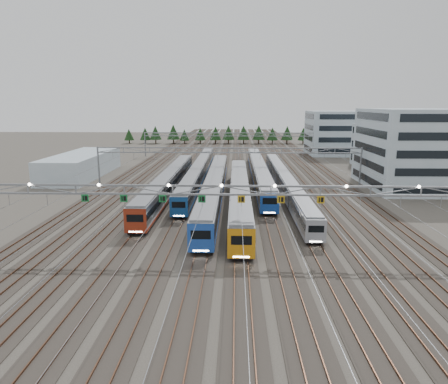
{
  "coord_description": "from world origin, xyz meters",
  "views": [
    {
      "loc": [
        1.6,
        -44.28,
        16.9
      ],
      "look_at": [
        -0.21,
        16.25,
        3.5
      ],
      "focal_mm": 32.0,
      "sensor_mm": 36.0,
      "label": 1
    }
  ],
  "objects_px": {
    "depot_bldg_south": "(413,149)",
    "west_shed": "(82,165)",
    "gantry_near": "(221,192)",
    "depot_bldg_mid": "(386,147)",
    "train_a": "(169,182)",
    "train_c": "(215,186)",
    "train_f": "(285,182)",
    "depot_bldg_north": "(341,133)",
    "train_d": "(239,192)",
    "gantry_far": "(231,137)",
    "gantry_mid": "(228,155)",
    "train_b": "(199,170)",
    "train_e": "(258,170)"
  },
  "relations": [
    {
      "from": "depot_bldg_south",
      "to": "west_shed",
      "type": "distance_m",
      "value": 74.1
    },
    {
      "from": "train_a",
      "to": "train_d",
      "type": "height_order",
      "value": "train_d"
    },
    {
      "from": "train_c",
      "to": "depot_bldg_south",
      "type": "xyz_separation_m",
      "value": [
        40.02,
        10.87,
        5.73
      ]
    },
    {
      "from": "train_d",
      "to": "depot_bldg_mid",
      "type": "bearing_deg",
      "value": 46.85
    },
    {
      "from": "train_b",
      "to": "depot_bldg_mid",
      "type": "distance_m",
      "value": 51.85
    },
    {
      "from": "depot_bldg_north",
      "to": "west_shed",
      "type": "relative_size",
      "value": 0.73
    },
    {
      "from": "train_f",
      "to": "gantry_mid",
      "type": "height_order",
      "value": "gantry_mid"
    },
    {
      "from": "depot_bldg_south",
      "to": "train_d",
      "type": "bearing_deg",
      "value": -155.29
    },
    {
      "from": "train_d",
      "to": "depot_bldg_south",
      "type": "height_order",
      "value": "depot_bldg_south"
    },
    {
      "from": "train_f",
      "to": "depot_bldg_north",
      "type": "xyz_separation_m",
      "value": [
        26.14,
        60.65,
        5.37
      ]
    },
    {
      "from": "train_d",
      "to": "gantry_far",
      "type": "distance_m",
      "value": 63.42
    },
    {
      "from": "train_a",
      "to": "depot_bldg_north",
      "type": "relative_size",
      "value": 2.43
    },
    {
      "from": "train_b",
      "to": "gantry_mid",
      "type": "height_order",
      "value": "gantry_mid"
    },
    {
      "from": "train_b",
      "to": "depot_bldg_north",
      "type": "xyz_separation_m",
      "value": [
        44.14,
        47.88,
        5.24
      ]
    },
    {
      "from": "train_b",
      "to": "train_d",
      "type": "xyz_separation_m",
      "value": [
        9.0,
        -24.07,
        0.19
      ]
    },
    {
      "from": "train_b",
      "to": "depot_bldg_mid",
      "type": "bearing_deg",
      "value": 20.41
    },
    {
      "from": "train_b",
      "to": "train_c",
      "type": "relative_size",
      "value": 1.15
    },
    {
      "from": "train_f",
      "to": "gantry_far",
      "type": "relative_size",
      "value": 1.12
    },
    {
      "from": "train_b",
      "to": "depot_bldg_south",
      "type": "distance_m",
      "value": 45.57
    },
    {
      "from": "train_c",
      "to": "train_f",
      "type": "height_order",
      "value": "train_c"
    },
    {
      "from": "train_a",
      "to": "gantry_mid",
      "type": "height_order",
      "value": "gantry_mid"
    },
    {
      "from": "train_f",
      "to": "depot_bldg_north",
      "type": "distance_m",
      "value": 66.26
    },
    {
      "from": "gantry_far",
      "to": "west_shed",
      "type": "height_order",
      "value": "gantry_far"
    },
    {
      "from": "gantry_near",
      "to": "west_shed",
      "type": "distance_m",
      "value": 60.8
    },
    {
      "from": "depot_bldg_mid",
      "to": "depot_bldg_south",
      "type": "bearing_deg",
      "value": -98.71
    },
    {
      "from": "train_c",
      "to": "train_e",
      "type": "distance_m",
      "value": 20.23
    },
    {
      "from": "depot_bldg_mid",
      "to": "depot_bldg_north",
      "type": "relative_size",
      "value": 0.73
    },
    {
      "from": "train_d",
      "to": "depot_bldg_north",
      "type": "xyz_separation_m",
      "value": [
        35.14,
        71.95,
        5.04
      ]
    },
    {
      "from": "gantry_near",
      "to": "depot_bldg_mid",
      "type": "bearing_deg",
      "value": 56.86
    },
    {
      "from": "train_c",
      "to": "train_b",
      "type": "bearing_deg",
      "value": 103.61
    },
    {
      "from": "train_a",
      "to": "gantry_mid",
      "type": "bearing_deg",
      "value": 38.8
    },
    {
      "from": "gantry_far",
      "to": "west_shed",
      "type": "bearing_deg",
      "value": -134.61
    },
    {
      "from": "train_c",
      "to": "train_e",
      "type": "relative_size",
      "value": 0.94
    },
    {
      "from": "train_c",
      "to": "west_shed",
      "type": "distance_m",
      "value": 39.7
    },
    {
      "from": "gantry_near",
      "to": "depot_bldg_mid",
      "type": "relative_size",
      "value": 3.52
    },
    {
      "from": "west_shed",
      "to": "train_a",
      "type": "bearing_deg",
      "value": -37.22
    },
    {
      "from": "train_a",
      "to": "depot_bldg_south",
      "type": "height_order",
      "value": "depot_bldg_south"
    },
    {
      "from": "train_a",
      "to": "depot_bldg_mid",
      "type": "height_order",
      "value": "depot_bldg_mid"
    },
    {
      "from": "depot_bldg_mid",
      "to": "gantry_far",
      "type": "bearing_deg",
      "value": 153.12
    },
    {
      "from": "gantry_near",
      "to": "depot_bldg_north",
      "type": "bearing_deg",
      "value": 68.25
    },
    {
      "from": "depot_bldg_north",
      "to": "gantry_mid",
      "type": "bearing_deg",
      "value": -124.85
    },
    {
      "from": "train_c",
      "to": "depot_bldg_mid",
      "type": "distance_m",
      "value": 57.33
    },
    {
      "from": "train_a",
      "to": "gantry_near",
      "type": "height_order",
      "value": "gantry_near"
    },
    {
      "from": "gantry_near",
      "to": "depot_bldg_south",
      "type": "height_order",
      "value": "depot_bldg_south"
    },
    {
      "from": "depot_bldg_south",
      "to": "depot_bldg_north",
      "type": "height_order",
      "value": "depot_bldg_south"
    },
    {
      "from": "depot_bldg_north",
      "to": "west_shed",
      "type": "xyz_separation_m",
      "value": [
        -72.68,
        -44.48,
        -4.64
      ]
    },
    {
      "from": "train_a",
      "to": "gantry_far",
      "type": "distance_m",
      "value": 55.37
    },
    {
      "from": "train_f",
      "to": "west_shed",
      "type": "xyz_separation_m",
      "value": [
        -46.55,
        16.17,
        0.73
      ]
    },
    {
      "from": "train_d",
      "to": "west_shed",
      "type": "bearing_deg",
      "value": 143.81
    },
    {
      "from": "train_c",
      "to": "depot_bldg_mid",
      "type": "bearing_deg",
      "value": 39.8
    }
  ]
}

